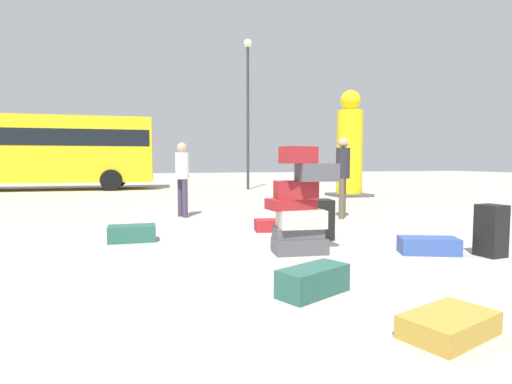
{
  "coord_description": "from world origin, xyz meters",
  "views": [
    {
      "loc": [
        -1.92,
        -5.04,
        1.23
      ],
      "look_at": [
        0.23,
        1.96,
        0.68
      ],
      "focal_mm": 28.62,
      "sensor_mm": 36.0,
      "label": 1
    }
  ],
  "objects": [
    {
      "name": "suitcase_navy_foreground_far",
      "position": [
        1.86,
        -0.58,
        0.11
      ],
      "size": [
        0.83,
        0.61,
        0.22
      ],
      "primitive_type": "cube",
      "rotation": [
        0.0,
        0.0,
        -0.39
      ],
      "color": "#334F99",
      "rests_on": "ground"
    },
    {
      "name": "person_tourist_with_camera",
      "position": [
        -0.84,
        4.07,
        0.99
      ],
      "size": [
        0.3,
        0.33,
        1.65
      ],
      "rotation": [
        0.0,
        0.0,
        -1.21
      ],
      "color": "#3F334C",
      "rests_on": "ground"
    },
    {
      "name": "yellow_dummy_statue",
      "position": [
        5.52,
        7.88,
        1.66
      ],
      "size": [
        1.27,
        1.27,
        3.74
      ],
      "color": "yellow",
      "rests_on": "ground"
    },
    {
      "name": "suitcase_black_upright_blue",
      "position": [
        0.99,
        0.81,
        0.32
      ],
      "size": [
        0.34,
        0.43,
        0.63
      ],
      "primitive_type": "cube",
      "rotation": [
        0.0,
        0.0,
        -0.17
      ],
      "color": "black",
      "rests_on": "ground"
    },
    {
      "name": "parked_bus",
      "position": [
        -5.79,
        14.69,
        1.83
      ],
      "size": [
        9.81,
        3.19,
        3.15
      ],
      "rotation": [
        0.0,
        0.0,
        -0.06
      ],
      "color": "yellow",
      "rests_on": "ground"
    },
    {
      "name": "ground_plane",
      "position": [
        0.0,
        0.0,
        0.0
      ],
      "size": [
        80.0,
        80.0,
        0.0
      ],
      "primitive_type": "plane",
      "color": "#ADA89E"
    },
    {
      "name": "person_bearded_onlooker",
      "position": [
        2.47,
        2.85,
        1.05
      ],
      "size": [
        0.3,
        0.3,
        1.75
      ],
      "rotation": [
        0.0,
        0.0,
        -2.23
      ],
      "color": "brown",
      "rests_on": "ground"
    },
    {
      "name": "suitcase_teal_right_side",
      "position": [
        -0.33,
        -1.66,
        0.13
      ],
      "size": [
        0.78,
        0.59,
        0.26
      ],
      "primitive_type": "cube",
      "rotation": [
        0.0,
        0.0,
        0.43
      ],
      "color": "#26594C",
      "rests_on": "ground"
    },
    {
      "name": "lamp_post",
      "position": [
        3.05,
        12.4,
        4.23
      ],
      "size": [
        0.36,
        0.36,
        6.55
      ],
      "color": "#333338",
      "rests_on": "ground"
    },
    {
      "name": "suitcase_tan_foreground_near",
      "position": [
        0.2,
        -2.77,
        0.08
      ],
      "size": [
        0.78,
        0.6,
        0.16
      ],
      "primitive_type": "cube",
      "rotation": [
        0.0,
        0.0,
        0.31
      ],
      "color": "#B28C33",
      "rests_on": "ground"
    },
    {
      "name": "suitcase_tower",
      "position": [
        0.23,
        -0.05,
        0.6
      ],
      "size": [
        0.88,
        0.58,
        1.43
      ],
      "color": "#4C4C51",
      "rests_on": "ground"
    },
    {
      "name": "suitcase_black_left_side",
      "position": [
        2.53,
        -0.93,
        0.34
      ],
      "size": [
        0.31,
        0.34,
        0.68
      ],
      "primitive_type": "cube",
      "rotation": [
        0.0,
        0.0,
        0.11
      ],
      "color": "black",
      "rests_on": "ground"
    },
    {
      "name": "suitcase_maroon_white_trunk",
      "position": [
        0.49,
        1.74,
        0.1
      ],
      "size": [
        0.71,
        0.49,
        0.2
      ],
      "primitive_type": "cube",
      "rotation": [
        0.0,
        0.0,
        -0.17
      ],
      "color": "maroon",
      "rests_on": "ground"
    },
    {
      "name": "suitcase_teal_behind_tower",
      "position": [
        -1.93,
        1.47,
        0.13
      ],
      "size": [
        0.71,
        0.4,
        0.25
      ],
      "primitive_type": "cube",
      "rotation": [
        0.0,
        0.0,
        -0.02
      ],
      "color": "#26594C",
      "rests_on": "ground"
    }
  ]
}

